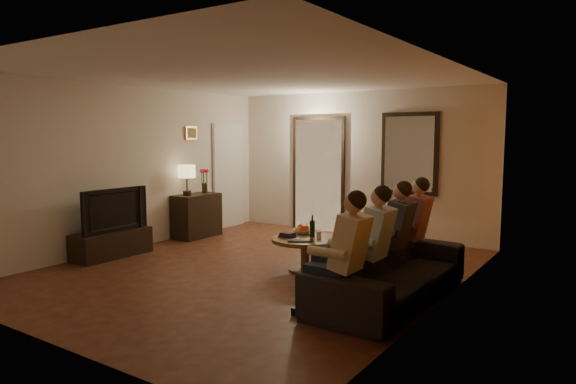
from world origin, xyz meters
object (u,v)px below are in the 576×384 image
Objects in this scene: dresser at (197,216)px; dog at (350,264)px; person_d at (411,233)px; laptop at (300,241)px; table_lamp at (187,180)px; tv at (110,210)px; person_a at (344,262)px; person_b at (371,250)px; wine_bottle at (312,226)px; sofa at (390,269)px; bowl at (303,231)px; tv_stand at (112,244)px; coffee_table at (305,254)px; person_c at (393,241)px.

dresser is 1.55× the size of dog.
dresser is 3.86m from dog.
person_d reaches higher than dresser.
dresser is 2.63× the size of laptop.
table_lamp reaches higher than tv.
person_a is 0.60m from person_b.
person_a is 1.97m from wine_bottle.
person_b is at bearing -56.51° from laptop.
wine_bottle is at bearing 130.23° from person_a.
dog reaches higher than laptop.
person_b is at bearing -19.28° from table_lamp.
dog is 1.70× the size of laptop.
tv reaches higher than wine_bottle.
tv is at bearing -90.00° from dresser.
dresser is 4.46m from sofa.
dog is 0.96m from wine_bottle.
laptop is (-0.74, 0.05, 0.18)m from dog.
laptop is (0.28, -0.50, -0.02)m from bowl.
tv_stand is 0.99× the size of person_a.
sofa is 1.99× the size of person_b.
tv is (0.00, -1.81, 0.33)m from dresser.
coffee_table is 0.38m from bowl.
dog is at bearing 135.37° from person_b.
bowl is at bearing 67.11° from sofa.
tv is 3.02m from coffee_table.
laptop is (2.93, 0.66, -0.25)m from tv.
table_lamp is 0.96× the size of dog.
coffee_table is (2.83, 0.94, 0.03)m from tv_stand.
coffee_table is at bearing -163.37° from person_d.
bowl reaches higher than coffee_table.
dog is at bearing 74.79° from sofa.
laptop is at bearing 81.80° from sofa.
dresser reaches higher than wine_bottle.
table_lamp is 2.96m from wine_bottle.
person_c reaches higher than wine_bottle.
coffee_table is 0.38m from laptop.
person_a is at bearing -26.31° from table_lamp.
laptop is at bearing -60.75° from bowl.
bowl is (2.65, 1.16, 0.28)m from tv_stand.
bowl is at bearing -13.73° from dresser.
wine_bottle is at bearing -70.07° from tv.
table_lamp is 4.26m from person_c.
dresser is 2.96m from coffee_table.
person_a is at bearing -47.23° from bowl.
tv_stand is 4.58× the size of bowl.
laptop is (-1.22, -0.08, -0.14)m from person_c.
person_a and person_d have the same top height.
dresser is 4.18m from person_d.
person_b is at bearing 163.01° from sofa.
tv is at bearing -160.07° from wine_bottle.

